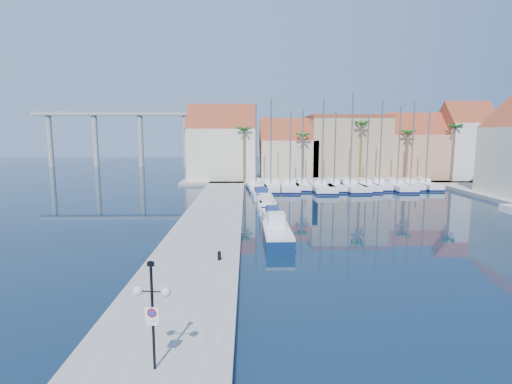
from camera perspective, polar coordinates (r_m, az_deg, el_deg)
The scene contains 35 objects.
ground at distance 28.00m, azimuth 10.22°, elevation -9.66°, with size 260.00×260.00×0.00m, color black.
quay_west at distance 40.61m, azimuth -6.23°, elevation -3.60°, with size 6.00×77.00×0.50m, color gray.
shore_north at distance 76.15m, azimuth 10.48°, elevation 1.83°, with size 54.00×16.00×0.50m, color gray.
lamp_post at distance 14.33m, azimuth -14.63°, elevation -14.58°, with size 1.31×0.46×3.86m.
bollard at distance 26.14m, azimuth -5.27°, elevation -9.05°, with size 0.23×0.23×0.57m, color black.
fishing_boat at distance 31.90m, azimuth 3.04°, elevation -5.95°, with size 2.15×6.29×2.19m.
motorboat_west_0 at distance 35.12m, azimuth 2.65°, elevation -5.00°, with size 1.80×5.46×1.40m.
motorboat_west_1 at distance 40.48m, azimuth 2.25°, elevation -3.22°, with size 2.04×5.38×1.40m.
motorboat_west_2 at distance 44.93m, azimuth 1.61°, elevation -2.07°, with size 1.71×5.26×1.40m.
motorboat_west_3 at distance 48.73m, azimuth 1.37°, elevation -1.26°, with size 2.28×6.64×1.40m.
motorboat_west_4 at distance 54.79m, azimuth 0.71°, elevation -0.21°, with size 2.78×7.40×1.40m.
motorboat_west_5 at distance 59.72m, azimuth 0.48°, elevation 0.49°, with size 1.90×5.82×1.40m.
sailboat_0 at distance 62.87m, azimuth -0.06°, elevation 0.96°, with size 3.45×10.24×13.06m.
sailboat_1 at distance 62.82m, azimuth 2.14°, elevation 0.93°, with size 4.06×11.91×13.95m.
sailboat_2 at distance 62.42m, azimuth 4.83°, elevation 0.86°, with size 3.45×10.74×11.94m.
sailboat_3 at distance 63.67m, azimuth 6.54°, elevation 1.01°, with size 2.62×8.83×12.25m.
sailboat_4 at distance 62.72m, azimuth 9.27°, elevation 0.82°, with size 3.46×11.99×13.82m.
sailboat_5 at distance 64.14m, azimuth 11.00°, elevation 0.94°, with size 3.42×10.39×11.97m.
sailboat_6 at distance 64.38m, azimuth 13.10°, elevation 0.91°, with size 3.89×12.17×14.93m.
sailboat_7 at distance 65.29m, azimuth 15.33°, elevation 0.92°, with size 3.20×10.34×11.53m.
sailboat_8 at distance 66.65m, azimuth 17.07°, elevation 1.04°, with size 3.09×9.09×13.88m.
sailboat_9 at distance 66.87m, azimuth 19.30°, elevation 0.91°, with size 2.98×11.24×12.76m.
sailboat_10 at distance 68.19m, azimuth 21.03°, elevation 1.02°, with size 2.63×8.42×13.57m.
sailboat_11 at distance 69.40m, azimuth 22.86°, elevation 1.00°, with size 2.47×9.00×12.10m.
building_0 at distance 73.27m, azimuth -4.83°, elevation 6.61°, with size 12.30×9.00×13.50m.
building_1 at distance 73.55m, azimuth 4.59°, elevation 5.67°, with size 10.30×8.00×11.00m.
building_2 at distance 76.40m, azimuth 12.81°, elevation 6.31°, with size 14.20×10.20×11.50m.
building_3 at distance 79.24m, azimuth 21.47°, elevation 5.71°, with size 10.30×8.00×12.00m.
building_4 at distance 82.21m, azimuth 27.61°, elevation 6.19°, with size 8.30×8.00×14.00m.
palm_0 at distance 68.10m, azimuth -1.72°, elevation 8.67°, with size 2.60×2.60×10.15m.
palm_1 at distance 68.76m, azimuth 6.72°, elevation 7.83°, with size 2.60×2.60×9.15m.
palm_2 at distance 70.84m, azimuth 14.89°, elevation 9.14°, with size 2.60×2.60×11.15m.
palm_3 at distance 73.43m, azimuth 20.91°, elevation 7.74°, with size 2.60×2.60×9.65m.
palm_4 at distance 76.79m, azimuth 26.54°, elevation 8.12°, with size 2.60×2.60×10.65m.
viaduct at distance 113.22m, azimuth -18.74°, elevation 8.65°, with size 48.00×2.20×14.45m.
Camera 1 is at (-5.47, -26.10, 8.53)m, focal length 28.00 mm.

